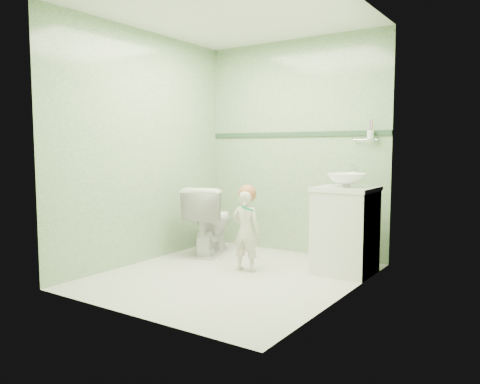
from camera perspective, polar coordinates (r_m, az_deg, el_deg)
The scene contains 12 objects.
ground at distance 4.46m, azimuth -1.09°, elevation -10.18°, with size 2.50×2.50×0.00m, color beige.
room_shell at distance 4.30m, azimuth -1.12°, elevation 5.43°, with size 2.50×2.54×2.40m.
trim_stripe at distance 5.36m, azimuth 6.55°, elevation 6.99°, with size 2.20×0.02×0.05m, color #2E4D34.
vanity at distance 4.59m, azimuth 12.67°, elevation -4.74°, with size 0.52×0.50×0.80m, color white.
counter at distance 4.54m, azimuth 12.78°, elevation 0.36°, with size 0.54×0.52×0.04m, color white.
basin at distance 4.53m, azimuth 12.80°, elevation 1.42°, with size 0.37×0.37×0.13m, color white.
faucet at distance 4.70m, azimuth 13.64°, elevation 2.52°, with size 0.03×0.13×0.18m.
cup_holder at distance 4.96m, azimuth 15.51°, elevation 6.71°, with size 0.26×0.07×0.21m.
toilet at distance 5.31m, azimuth -3.70°, elevation -3.41°, with size 0.43×0.76×0.77m, color white.
toddler at distance 4.56m, azimuth 0.72°, elevation -4.74°, with size 0.29×0.19×0.79m, color beige.
hair_cap at distance 4.53m, azimuth 0.90°, elevation -0.22°, with size 0.18×0.18×0.18m, color #9F5B36.
teal_toothbrush at distance 4.38m, azimuth 0.91°, elevation -2.00°, with size 0.11×0.14×0.08m.
Camera 1 is at (2.47, -3.52, 1.20)m, focal length 35.10 mm.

